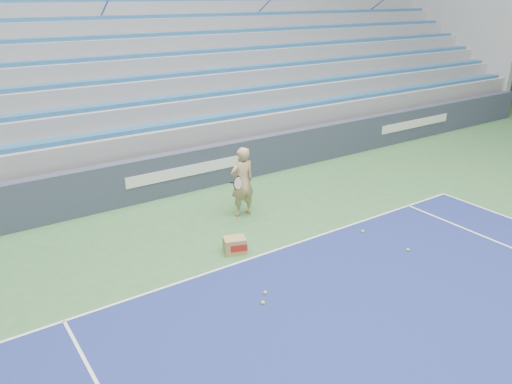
# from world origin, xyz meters

# --- Properties ---
(sponsor_barrier) EXTENTS (30.00, 0.32, 1.10)m
(sponsor_barrier) POSITION_xyz_m (0.00, 15.88, 0.55)
(sponsor_barrier) COLOR #343C50
(sponsor_barrier) RESTS_ON ground
(bleachers) EXTENTS (31.00, 9.15, 7.30)m
(bleachers) POSITION_xyz_m (0.00, 21.60, 2.36)
(bleachers) COLOR gray
(bleachers) RESTS_ON ground
(tennis_player) EXTENTS (0.91, 0.82, 1.65)m
(tennis_player) POSITION_xyz_m (0.47, 13.76, 0.83)
(tennis_player) COLOR tan
(tennis_player) RESTS_ON ground
(ball_box) EXTENTS (0.51, 0.45, 0.32)m
(ball_box) POSITION_xyz_m (-0.66, 12.30, 0.16)
(ball_box) COLOR #A4814F
(ball_box) RESTS_ON ground
(tennis_ball_0) EXTENTS (0.07, 0.07, 0.07)m
(tennis_ball_0) POSITION_xyz_m (2.26, 10.35, 0.03)
(tennis_ball_0) COLOR #B4EA30
(tennis_ball_0) RESTS_ON ground
(tennis_ball_1) EXTENTS (0.07, 0.07, 0.07)m
(tennis_ball_1) POSITION_xyz_m (-1.02, 10.71, 0.03)
(tennis_ball_1) COLOR #B4EA30
(tennis_ball_1) RESTS_ON ground
(tennis_ball_2) EXTENTS (0.07, 0.07, 0.07)m
(tennis_ball_2) POSITION_xyz_m (-1.23, 10.49, 0.03)
(tennis_ball_2) COLOR #B4EA30
(tennis_ball_2) RESTS_ON ground
(tennis_ball_3) EXTENTS (0.07, 0.07, 0.07)m
(tennis_ball_3) POSITION_xyz_m (2.12, 11.48, 0.03)
(tennis_ball_3) COLOR #B4EA30
(tennis_ball_3) RESTS_ON ground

